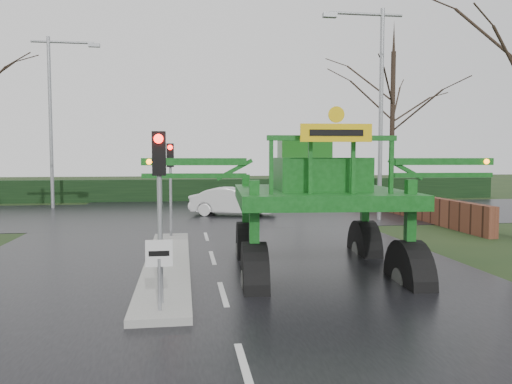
{
  "coord_description": "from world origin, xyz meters",
  "views": [
    {
      "loc": [
        -0.84,
        -10.8,
        3.03
      ],
      "look_at": [
        1.29,
        3.77,
        2.0
      ],
      "focal_mm": 35.0,
      "sensor_mm": 36.0,
      "label": 1
    }
  ],
  "objects": [
    {
      "name": "brick_wall",
      "position": [
        10.5,
        16.0,
        0.6
      ],
      "size": [
        0.4,
        20.0,
        1.2
      ],
      "primitive_type": "cube",
      "color": "#592D1E",
      "rests_on": "ground"
    },
    {
      "name": "road_cross",
      "position": [
        0.0,
        16.0,
        0.01
      ],
      "size": [
        80.0,
        12.0,
        0.02
      ],
      "primitive_type": "cube",
      "color": "black",
      "rests_on": "ground"
    },
    {
      "name": "hedge_row",
      "position": [
        0.0,
        24.0,
        0.75
      ],
      "size": [
        44.0,
        0.9,
        1.5
      ],
      "primitive_type": "cube",
      "color": "black",
      "rests_on": "ground"
    },
    {
      "name": "traffic_signal_far",
      "position": [
        6.5,
        20.01,
        2.59
      ],
      "size": [
        0.26,
        0.33,
        3.52
      ],
      "rotation": [
        0.0,
        0.0,
        3.14
      ],
      "color": "gray",
      "rests_on": "ground"
    },
    {
      "name": "tree_right_far",
      "position": [
        13.0,
        21.0,
        6.5
      ],
      "size": [
        7.0,
        7.0,
        12.05
      ],
      "color": "black",
      "rests_on": "ground"
    },
    {
      "name": "road_main",
      "position": [
        0.0,
        10.0,
        0.0
      ],
      "size": [
        14.0,
        80.0,
        0.02
      ],
      "primitive_type": "cube",
      "color": "black",
      "rests_on": "ground"
    },
    {
      "name": "street_light_left_far",
      "position": [
        -8.19,
        20.0,
        5.99
      ],
      "size": [
        3.85,
        0.3,
        10.0
      ],
      "color": "gray",
      "rests_on": "ground"
    },
    {
      "name": "median_island",
      "position": [
        -1.3,
        3.0,
        0.09
      ],
      "size": [
        1.2,
        10.0,
        0.16
      ],
      "primitive_type": "cube",
      "color": "gray",
      "rests_on": "ground"
    },
    {
      "name": "traffic_signal_near",
      "position": [
        -1.3,
        -1.01,
        2.59
      ],
      "size": [
        0.26,
        0.33,
        3.52
      ],
      "color": "gray",
      "rests_on": "ground"
    },
    {
      "name": "white_sedan",
      "position": [
        1.68,
        14.88,
        0.0
      ],
      "size": [
        4.62,
        2.8,
        1.44
      ],
      "primitive_type": "imported",
      "rotation": [
        0.0,
        0.0,
        1.26
      ],
      "color": "silver",
      "rests_on": "ground"
    },
    {
      "name": "street_light_right",
      "position": [
        8.19,
        12.0,
        5.99
      ],
      "size": [
        3.85,
        0.3,
        10.0
      ],
      "color": "gray",
      "rests_on": "ground"
    },
    {
      "name": "traffic_signal_mid",
      "position": [
        -1.3,
        7.49,
        2.59
      ],
      "size": [
        0.26,
        0.33,
        3.52
      ],
      "color": "gray",
      "rests_on": "ground"
    },
    {
      "name": "crop_sprayer",
      "position": [
        0.81,
        0.91,
        2.48
      ],
      "size": [
        9.35,
        6.12,
        5.23
      ],
      "rotation": [
        0.0,
        0.0,
        -0.07
      ],
      "color": "black",
      "rests_on": "ground"
    },
    {
      "name": "keep_left_sign",
      "position": [
        -1.3,
        -1.5,
        1.06
      ],
      "size": [
        0.5,
        0.07,
        1.35
      ],
      "color": "gray",
      "rests_on": "ground"
    },
    {
      "name": "ground",
      "position": [
        0.0,
        0.0,
        0.0
      ],
      "size": [
        140.0,
        140.0,
        0.0
      ],
      "primitive_type": "plane",
      "color": "black",
      "rests_on": "ground"
    }
  ]
}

